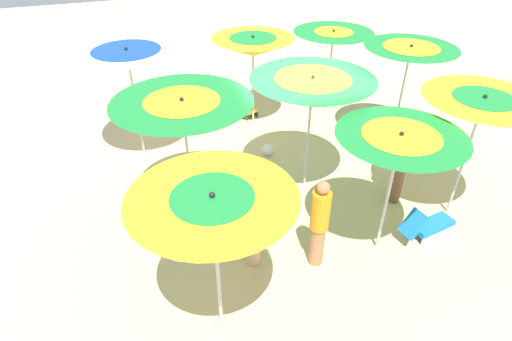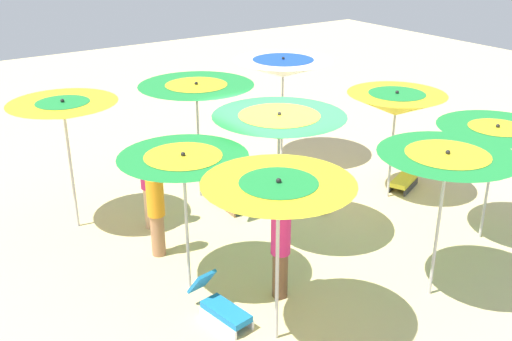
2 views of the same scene
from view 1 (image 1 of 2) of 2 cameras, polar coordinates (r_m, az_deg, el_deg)
name	(u,v)px [view 1 (image 1 of 2)]	position (r m, az deg, el deg)	size (l,w,h in m)	color
ground	(292,178)	(9.17, 4.84, -1.01)	(36.33, 36.33, 0.04)	beige
beach_umbrella_0	(213,208)	(4.72, -5.84, -5.07)	(1.94, 1.94, 2.52)	#B2B2B7
beach_umbrella_1	(399,145)	(6.58, 18.82, 3.27)	(1.94, 1.94, 2.31)	#B2B2B7
beach_umbrella_2	(481,109)	(7.93, 28.19, 7.36)	(1.99, 1.99, 2.46)	#B2B2B7
beach_umbrella_3	(183,110)	(6.94, -9.89, 8.12)	(2.30, 2.30, 2.48)	#B2B2B7
beach_umbrella_4	(312,89)	(7.87, 7.59, 10.91)	(2.30, 2.30, 2.44)	#B2B2B7
beach_umbrella_5	(410,54)	(10.02, 20.11, 14.60)	(2.01, 2.01, 2.42)	#B2B2B7
beach_umbrella_6	(128,59)	(9.30, -16.97, 14.21)	(2.28, 2.28, 2.54)	#B2B2B7
beach_umbrella_7	(253,47)	(10.46, -0.42, 16.42)	(1.97, 1.97, 2.31)	#B2B2B7
beach_umbrella_8	(333,38)	(11.45, 10.38, 17.22)	(2.05, 2.05, 2.20)	#B2B2B7
lounger_0	(429,225)	(8.20, 22.35, -6.90)	(1.16, 0.52, 0.65)	silver
lounger_1	(236,192)	(8.36, -2.76, -2.97)	(1.27, 0.36, 0.68)	olive
lounger_2	(240,105)	(11.71, -2.18, 8.88)	(0.79, 1.18, 0.69)	#333338
beachgoer_0	(253,220)	(6.62, -0.42, -6.69)	(0.30, 0.30, 1.77)	#D8A87F
beachgoer_1	(319,223)	(6.74, 8.55, -7.00)	(0.30, 0.30, 1.66)	#A3704C
beachgoer_2	(401,164)	(8.45, 19.03, 0.82)	(0.30, 0.30, 1.66)	brown
beach_ball	(268,150)	(9.81, 1.61, 2.82)	(0.27, 0.27, 0.27)	white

